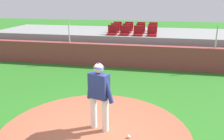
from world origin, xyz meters
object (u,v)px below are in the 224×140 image
stadium_chair_4 (115,29)px  stadium_chair_11 (153,28)px  stadium_chair_5 (127,30)px  stadium_chair_1 (125,32)px  stadium_chair_9 (129,28)px  stadium_chair_3 (152,33)px  stadium_chair_8 (117,28)px  pitcher (99,91)px  stadium_chair_7 (152,30)px  stadium_chair_0 (112,32)px  stadium_chair_2 (138,33)px  stadium_chair_6 (140,30)px  baseball (129,137)px  stadium_chair_10 (141,28)px

stadium_chair_4 → stadium_chair_11: 2.27m
stadium_chair_4 → stadium_chair_5: bearing=176.1°
stadium_chair_1 → stadium_chair_9: (-0.01, 1.80, 0.00)m
stadium_chair_3 → stadium_chair_8: (-2.09, 1.77, 0.00)m
pitcher → stadium_chair_7: 8.20m
stadium_chair_0 → stadium_chair_8: 1.78m
stadium_chair_5 → stadium_chair_2: bearing=128.2°
stadium_chair_0 → stadium_chair_8: same height
stadium_chair_8 → stadium_chair_9: 0.68m
stadium_chair_2 → stadium_chair_6: size_ratio=1.00×
stadium_chair_8 → stadium_chair_7: bearing=157.1°
stadium_chair_0 → stadium_chair_4: bearing=-88.1°
stadium_chair_2 → stadium_chair_8: same height
stadium_chair_2 → stadium_chair_5: bearing=-51.8°
stadium_chair_0 → stadium_chair_9: bearing=-109.8°
stadium_chair_7 → baseball: bearing=88.8°
stadium_chair_1 → stadium_chair_5: same height
stadium_chair_2 → stadium_chair_10: (-0.00, 1.80, 0.00)m
stadium_chair_0 → stadium_chair_3: bearing=-179.7°
stadium_chair_6 → stadium_chair_7: size_ratio=1.00×
baseball → stadium_chair_11: size_ratio=0.15×
baseball → stadium_chair_10: size_ratio=0.15×
stadium_chair_10 → stadium_chair_6: bearing=92.5°
stadium_chair_4 → stadium_chair_11: size_ratio=1.00×
pitcher → stadium_chair_1: (-0.46, 7.23, 0.37)m
stadium_chair_2 → stadium_chair_10: size_ratio=1.00×
stadium_chair_4 → stadium_chair_7: bearing=179.6°
stadium_chair_6 → stadium_chair_8: same height
pitcher → stadium_chair_6: same height
baseball → stadium_chair_8: 9.57m
stadium_chair_0 → stadium_chair_9: (0.65, 1.80, 0.00)m
stadium_chair_0 → stadium_chair_5: 1.09m
stadium_chair_11 → baseball: bearing=88.8°
stadium_chair_3 → stadium_chair_7: bearing=-88.9°
stadium_chair_5 → stadium_chair_8: same height
stadium_chair_0 → stadium_chair_5: same height
stadium_chair_3 → stadium_chair_8: size_ratio=1.00×
stadium_chair_1 → stadium_chair_6: same height
baseball → stadium_chair_8: (-1.90, 9.29, 1.32)m
stadium_chair_9 → stadium_chair_10: size_ratio=1.00×
stadium_chair_6 → stadium_chair_11: 1.13m
stadium_chair_5 → stadium_chair_9: size_ratio=1.00×
baseball → stadium_chair_7: (0.17, 8.41, 1.32)m
stadium_chair_4 → stadium_chair_8: (-0.00, 0.86, 0.00)m
stadium_chair_3 → stadium_chair_11: size_ratio=1.00×
stadium_chair_6 → stadium_chair_10: size_ratio=1.00×
stadium_chair_1 → stadium_chair_8: 1.91m
baseball → stadium_chair_0: 7.85m
stadium_chair_1 → baseball: bearing=99.2°
pitcher → stadium_chair_4: bearing=117.2°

